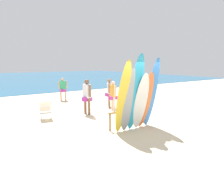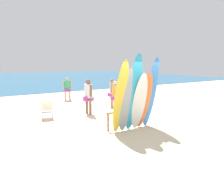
{
  "view_description": "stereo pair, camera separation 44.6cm",
  "coord_description": "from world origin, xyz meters",
  "px_view_note": "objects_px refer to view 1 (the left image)",
  "views": [
    {
      "loc": [
        -5.05,
        -6.14,
        2.47
      ],
      "look_at": [
        0.0,
        1.1,
        1.12
      ],
      "focal_mm": 33.77,
      "sensor_mm": 36.0,
      "label": 1
    },
    {
      "loc": [
        -4.68,
        -6.38,
        2.47
      ],
      "look_at": [
        0.0,
        1.1,
        1.12
      ],
      "focal_mm": 33.77,
      "sensor_mm": 36.0,
      "label": 2
    }
  ],
  "objects_px": {
    "surfboard_rack": "(128,114)",
    "surfboard_yellow_0": "(123,98)",
    "surfboard_blue_5": "(152,93)",
    "beachgoer_near_rack": "(63,87)",
    "surfboard_orange_4": "(145,100)",
    "beach_chair_red": "(46,110)",
    "beachgoer_strolling": "(113,94)",
    "surfboard_grey_1": "(129,101)",
    "beachgoer_by_water": "(109,91)",
    "beachgoer_midbeach": "(87,94)",
    "surfboard_white_3": "(141,102)",
    "surfboard_teal_2": "(136,93)"
  },
  "relations": [
    {
      "from": "beachgoer_strolling",
      "to": "beachgoer_by_water",
      "type": "distance_m",
      "value": 1.03
    },
    {
      "from": "beach_chair_red",
      "to": "surfboard_teal_2",
      "type": "bearing_deg",
      "value": -46.81
    },
    {
      "from": "beachgoer_strolling",
      "to": "surfboard_teal_2",
      "type": "bearing_deg",
      "value": 178.06
    },
    {
      "from": "beach_chair_red",
      "to": "surfboard_rack",
      "type": "bearing_deg",
      "value": -40.73
    },
    {
      "from": "surfboard_orange_4",
      "to": "beachgoer_by_water",
      "type": "height_order",
      "value": "surfboard_orange_4"
    },
    {
      "from": "surfboard_rack",
      "to": "beach_chair_red",
      "type": "relative_size",
      "value": 2.24
    },
    {
      "from": "surfboard_blue_5",
      "to": "beachgoer_near_rack",
      "type": "relative_size",
      "value": 1.82
    },
    {
      "from": "beach_chair_red",
      "to": "surfboard_white_3",
      "type": "bearing_deg",
      "value": -43.77
    },
    {
      "from": "surfboard_rack",
      "to": "beach_chair_red",
      "type": "bearing_deg",
      "value": 127.94
    },
    {
      "from": "beachgoer_midbeach",
      "to": "beach_chair_red",
      "type": "height_order",
      "value": "beachgoer_midbeach"
    },
    {
      "from": "surfboard_yellow_0",
      "to": "surfboard_grey_1",
      "type": "relative_size",
      "value": 1.12
    },
    {
      "from": "surfboard_white_3",
      "to": "beachgoer_strolling",
      "type": "bearing_deg",
      "value": 78.3
    },
    {
      "from": "surfboard_white_3",
      "to": "surfboard_orange_4",
      "type": "xyz_separation_m",
      "value": [
        0.28,
        0.05,
        0.01
      ]
    },
    {
      "from": "surfboard_teal_2",
      "to": "beachgoer_by_water",
      "type": "relative_size",
      "value": 1.78
    },
    {
      "from": "surfboard_blue_5",
      "to": "beachgoer_near_rack",
      "type": "xyz_separation_m",
      "value": [
        -0.53,
        7.56,
        -0.48
      ]
    },
    {
      "from": "surfboard_rack",
      "to": "beach_chair_red",
      "type": "distance_m",
      "value": 3.7
    },
    {
      "from": "surfboard_blue_5",
      "to": "beachgoer_near_rack",
      "type": "distance_m",
      "value": 7.59
    },
    {
      "from": "beachgoer_midbeach",
      "to": "surfboard_orange_4",
      "type": "bearing_deg",
      "value": -170.92
    },
    {
      "from": "surfboard_teal_2",
      "to": "beachgoer_midbeach",
      "type": "distance_m",
      "value": 3.27
    },
    {
      "from": "surfboard_orange_4",
      "to": "beachgoer_midbeach",
      "type": "relative_size",
      "value": 1.31
    },
    {
      "from": "surfboard_grey_1",
      "to": "surfboard_teal_2",
      "type": "distance_m",
      "value": 0.37
    },
    {
      "from": "surfboard_grey_1",
      "to": "surfboard_rack",
      "type": "bearing_deg",
      "value": 48.44
    },
    {
      "from": "surfboard_teal_2",
      "to": "surfboard_orange_4",
      "type": "relative_size",
      "value": 1.28
    },
    {
      "from": "beachgoer_strolling",
      "to": "beachgoer_midbeach",
      "type": "height_order",
      "value": "beachgoer_midbeach"
    },
    {
      "from": "surfboard_orange_4",
      "to": "beachgoer_near_rack",
      "type": "distance_m",
      "value": 7.55
    },
    {
      "from": "beachgoer_midbeach",
      "to": "surfboard_teal_2",
      "type": "bearing_deg",
      "value": 179.53
    },
    {
      "from": "surfboard_yellow_0",
      "to": "beachgoer_by_water",
      "type": "relative_size",
      "value": 1.65
    },
    {
      "from": "surfboard_white_3",
      "to": "surfboard_grey_1",
      "type": "bearing_deg",
      "value": -179.05
    },
    {
      "from": "surfboard_blue_5",
      "to": "beachgoer_by_water",
      "type": "distance_m",
      "value": 4.13
    },
    {
      "from": "surfboard_blue_5",
      "to": "beachgoer_midbeach",
      "type": "relative_size",
      "value": 1.61
    },
    {
      "from": "surfboard_rack",
      "to": "beach_chair_red",
      "type": "height_order",
      "value": "beach_chair_red"
    },
    {
      "from": "surfboard_orange_4",
      "to": "surfboard_blue_5",
      "type": "relative_size",
      "value": 0.81
    },
    {
      "from": "surfboard_orange_4",
      "to": "beachgoer_midbeach",
      "type": "bearing_deg",
      "value": 104.13
    },
    {
      "from": "surfboard_yellow_0",
      "to": "beachgoer_strolling",
      "type": "distance_m",
      "value": 3.61
    },
    {
      "from": "surfboard_yellow_0",
      "to": "surfboard_white_3",
      "type": "distance_m",
      "value": 0.85
    },
    {
      "from": "surfboard_orange_4",
      "to": "surfboard_blue_5",
      "type": "distance_m",
      "value": 0.4
    },
    {
      "from": "surfboard_rack",
      "to": "beachgoer_near_rack",
      "type": "relative_size",
      "value": 1.22
    },
    {
      "from": "surfboard_blue_5",
      "to": "beachgoer_near_rack",
      "type": "bearing_deg",
      "value": 94.61
    },
    {
      "from": "surfboard_grey_1",
      "to": "beachgoer_by_water",
      "type": "bearing_deg",
      "value": 61.44
    },
    {
      "from": "surfboard_white_3",
      "to": "beachgoer_near_rack",
      "type": "distance_m",
      "value": 7.6
    },
    {
      "from": "beachgoer_strolling",
      "to": "beachgoer_by_water",
      "type": "xyz_separation_m",
      "value": [
        0.4,
        0.95,
        0.02
      ]
    },
    {
      "from": "surfboard_yellow_0",
      "to": "beachgoer_midbeach",
      "type": "xyz_separation_m",
      "value": [
        0.34,
        3.23,
        -0.32
      ]
    },
    {
      "from": "surfboard_white_3",
      "to": "beach_chair_red",
      "type": "bearing_deg",
      "value": 130.36
    },
    {
      "from": "surfboard_white_3",
      "to": "beachgoer_midbeach",
      "type": "xyz_separation_m",
      "value": [
        -0.49,
        3.24,
        -0.09
      ]
    },
    {
      "from": "surfboard_grey_1",
      "to": "surfboard_blue_5",
      "type": "xyz_separation_m",
      "value": [
        1.12,
        -0.01,
        0.18
      ]
    },
    {
      "from": "beach_chair_red",
      "to": "beachgoer_strolling",
      "type": "bearing_deg",
      "value": 5.52
    },
    {
      "from": "surfboard_rack",
      "to": "beachgoer_strolling",
      "type": "xyz_separation_m",
      "value": [
        1.11,
        2.57,
        0.4
      ]
    },
    {
      "from": "beachgoer_strolling",
      "to": "beachgoer_near_rack",
      "type": "relative_size",
      "value": 1.04
    },
    {
      "from": "surfboard_white_3",
      "to": "beach_chair_red",
      "type": "relative_size",
      "value": 2.69
    },
    {
      "from": "surfboard_rack",
      "to": "surfboard_yellow_0",
      "type": "relative_size",
      "value": 0.69
    }
  ]
}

